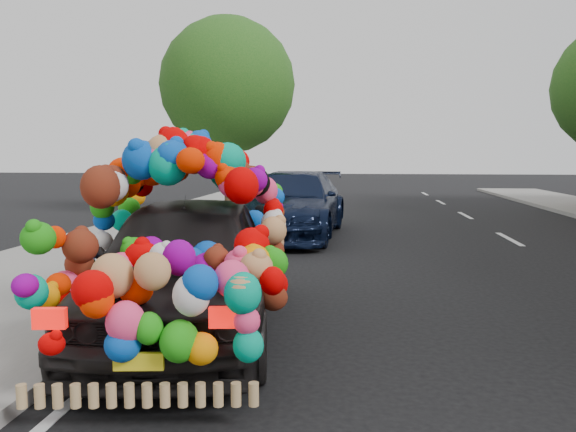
# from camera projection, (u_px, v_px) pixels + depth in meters

# --- Properties ---
(ground) EXTENTS (100.00, 100.00, 0.00)m
(ground) POSITION_uv_depth(u_px,v_px,m) (344.00, 286.00, 8.02)
(ground) COLOR black
(ground) RESTS_ON ground
(sidewalk) EXTENTS (4.00, 60.00, 0.12)m
(sidewalk) POSITION_uv_depth(u_px,v_px,m) (60.00, 275.00, 8.50)
(sidewalk) COLOR gray
(sidewalk) RESTS_ON ground
(kerb) EXTENTS (0.15, 60.00, 0.13)m
(kerb) POSITION_uv_depth(u_px,v_px,m) (185.00, 278.00, 8.28)
(kerb) COLOR gray
(kerb) RESTS_ON ground
(tree_near_sidewalk) EXTENTS (4.20, 4.20, 6.13)m
(tree_near_sidewalk) POSITION_uv_depth(u_px,v_px,m) (228.00, 86.00, 17.40)
(tree_near_sidewalk) COLOR #332114
(tree_near_sidewalk) RESTS_ON ground
(plush_art_car) EXTENTS (2.68, 4.74, 2.11)m
(plush_art_car) POSITION_uv_depth(u_px,v_px,m) (187.00, 231.00, 5.89)
(plush_art_car) COLOR black
(plush_art_car) RESTS_ON ground
(navy_sedan) EXTENTS (2.42, 5.27, 1.49)m
(navy_sedan) POSITION_uv_depth(u_px,v_px,m) (293.00, 204.00, 12.99)
(navy_sedan) COLOR black
(navy_sedan) RESTS_ON ground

